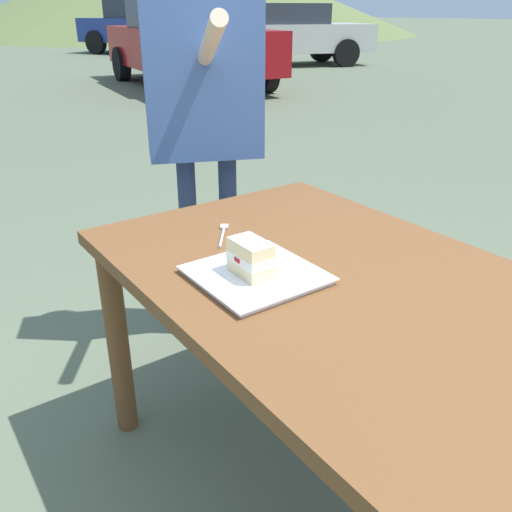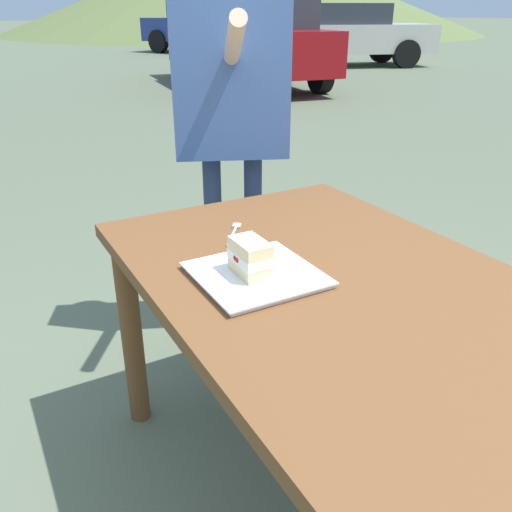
# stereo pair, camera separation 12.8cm
# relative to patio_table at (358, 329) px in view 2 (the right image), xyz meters

# --- Properties ---
(patio_table) EXTENTS (1.49, 0.86, 0.73)m
(patio_table) POSITION_rel_patio_table_xyz_m (0.00, 0.00, 0.00)
(patio_table) COLOR brown
(patio_table) RESTS_ON ground
(dessert_plate) EXTENTS (0.29, 0.29, 0.02)m
(dessert_plate) POSITION_rel_patio_table_xyz_m (0.19, 0.17, 0.10)
(dessert_plate) COLOR white
(dessert_plate) RESTS_ON patio_table
(cake_slice) EXTENTS (0.11, 0.08, 0.09)m
(cake_slice) POSITION_rel_patio_table_xyz_m (0.19, 0.19, 0.16)
(cake_slice) COLOR beige
(cake_slice) RESTS_ON dessert_plate
(dessert_fork) EXTENTS (0.15, 0.12, 0.01)m
(dessert_fork) POSITION_rel_patio_table_xyz_m (0.47, 0.09, 0.10)
(dessert_fork) COLOR silver
(dessert_fork) RESTS_ON patio_table
(diner_person) EXTENTS (0.60, 0.47, 1.58)m
(diner_person) POSITION_rel_patio_table_xyz_m (1.05, -0.19, 0.42)
(diner_person) COLOR navy
(diner_person) RESTS_ON ground
(parked_car_near) EXTENTS (4.67, 2.46, 1.50)m
(parked_car_near) POSITION_rel_patio_table_xyz_m (8.55, -4.22, 0.16)
(parked_car_near) COLOR maroon
(parked_car_near) RESTS_ON ground
(parked_car_far) EXTENTS (2.97, 4.86, 1.46)m
(parked_car_far) POSITION_rel_patio_table_xyz_m (10.83, -8.08, 0.15)
(parked_car_far) COLOR beige
(parked_car_far) RESTS_ON ground
(parked_car_extra) EXTENTS (4.41, 3.34, 1.65)m
(parked_car_extra) POSITION_rel_patio_table_xyz_m (16.50, -7.00, 0.23)
(parked_car_extra) COLOR navy
(parked_car_extra) RESTS_ON ground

